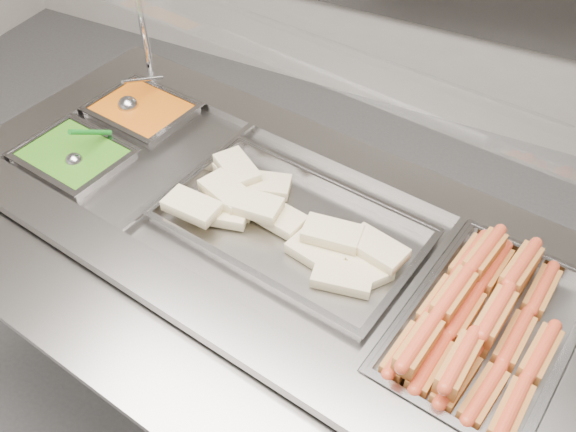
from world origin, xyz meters
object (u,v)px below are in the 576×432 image
at_px(sneeze_guard, 322,62).
at_px(serving_spoon, 77,156).
at_px(ladle, 129,104).
at_px(steam_counter, 275,314).
at_px(pan_hotdogs, 485,335).
at_px(pan_wraps, 291,230).

bearing_deg(sneeze_guard, serving_spoon, -157.84).
relative_size(ladle, serving_spoon, 1.11).
relative_size(sneeze_guard, serving_spoon, 9.34).
distance_m(steam_counter, pan_hotdogs, 0.81).
height_order(pan_hotdogs, serving_spoon, serving_spoon).
height_order(pan_wraps, serving_spoon, serving_spoon).
bearing_deg(serving_spoon, pan_wraps, 3.75).
xyz_separation_m(pan_hotdogs, ladle, (-1.38, 0.36, 0.05)).
distance_m(steam_counter, pan_wraps, 0.46).
distance_m(sneeze_guard, ladle, 0.84).
relative_size(sneeze_guard, ladle, 8.40).
bearing_deg(serving_spoon, steam_counter, 4.93).
bearing_deg(serving_spoon, ladle, 95.24).
distance_m(steam_counter, ladle, 0.90).
distance_m(steam_counter, sneeze_guard, 0.91).
xyz_separation_m(pan_wraps, serving_spoon, (-0.75, -0.05, 0.04)).
bearing_deg(pan_wraps, sneeze_guard, 96.58).
xyz_separation_m(steam_counter, pan_hotdogs, (0.67, -0.10, 0.44)).
xyz_separation_m(sneeze_guard, pan_hotdogs, (0.63, -0.34, -0.44)).
bearing_deg(ladle, serving_spoon, -84.76).
bearing_deg(pan_hotdogs, steam_counter, 171.23).
xyz_separation_m(pan_wraps, ladle, (-0.78, 0.26, 0.04)).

